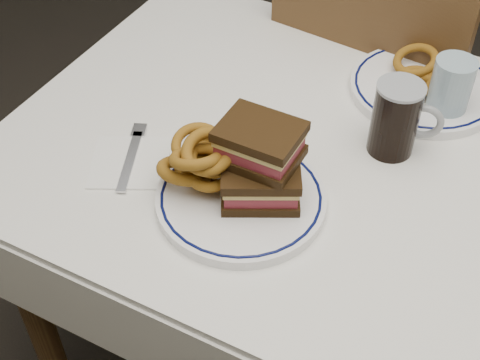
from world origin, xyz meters
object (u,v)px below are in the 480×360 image
at_px(chair_far, 373,102).
at_px(reuben_sandwich, 260,163).
at_px(far_plate, 424,88).
at_px(main_plate, 241,199).
at_px(beer_mug, 397,118).

distance_m(chair_far, reuben_sandwich, 0.71).
height_order(chair_far, far_plate, chair_far).
distance_m(main_plate, beer_mug, 0.31).
distance_m(reuben_sandwich, far_plate, 0.45).
bearing_deg(reuben_sandwich, far_plate, 69.06).
height_order(chair_far, beer_mug, chair_far).
xyz_separation_m(main_plate, far_plate, (0.18, 0.44, 0.00)).
bearing_deg(chair_far, beer_mug, -70.50).
xyz_separation_m(chair_far, main_plate, (-0.03, -0.66, 0.24)).
xyz_separation_m(reuben_sandwich, far_plate, (0.16, 0.41, -0.07)).
bearing_deg(far_plate, chair_far, 124.06).
bearing_deg(main_plate, beer_mug, 54.16).
bearing_deg(main_plate, far_plate, 67.48).
bearing_deg(far_plate, main_plate, -112.52).
height_order(reuben_sandwich, beer_mug, reuben_sandwich).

